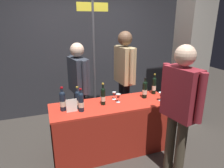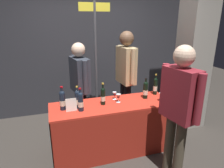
% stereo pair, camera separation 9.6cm
% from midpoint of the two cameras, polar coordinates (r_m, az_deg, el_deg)
% --- Properties ---
extents(ground_plane, '(12.00, 12.00, 0.00)m').
position_cam_midpoint_polar(ground_plane, '(3.30, 0.88, -18.16)').
color(ground_plane, '#38332D').
extents(back_partition, '(5.22, 0.12, 2.66)m').
position_cam_midpoint_polar(back_partition, '(4.36, -6.18, 9.67)').
color(back_partition, '#2D2D33').
rests_on(back_partition, ground_plane).
extents(concrete_pillar, '(0.47, 0.47, 3.48)m').
position_cam_midpoint_polar(concrete_pillar, '(3.87, 23.69, 13.39)').
color(concrete_pillar, gray).
rests_on(concrete_pillar, ground_plane).
extents(tasting_table, '(1.77, 0.60, 0.78)m').
position_cam_midpoint_polar(tasting_table, '(3.02, 0.93, -10.04)').
color(tasting_table, red).
rests_on(tasting_table, ground_plane).
extents(featured_wine_bottle, '(0.08, 0.08, 0.32)m').
position_cam_midpoint_polar(featured_wine_bottle, '(2.67, -7.94, -4.89)').
color(featured_wine_bottle, '#192333').
rests_on(featured_wine_bottle, tasting_table).
extents(display_bottle_0, '(0.07, 0.07, 0.32)m').
position_cam_midpoint_polar(display_bottle_0, '(2.84, -1.61, -3.39)').
color(display_bottle_0, black).
rests_on(display_bottle_0, tasting_table).
extents(display_bottle_1, '(0.07, 0.07, 0.34)m').
position_cam_midpoint_polar(display_bottle_1, '(3.31, 13.07, -0.53)').
color(display_bottle_1, black).
rests_on(display_bottle_1, tasting_table).
extents(display_bottle_2, '(0.07, 0.07, 0.32)m').
position_cam_midpoint_polar(display_bottle_2, '(2.76, -8.85, -4.26)').
color(display_bottle_2, '#192333').
rests_on(display_bottle_2, tasting_table).
extents(display_bottle_3, '(0.08, 0.08, 0.33)m').
position_cam_midpoint_polar(display_bottle_3, '(2.74, -13.00, -4.44)').
color(display_bottle_3, '#192333').
rests_on(display_bottle_3, tasting_table).
extents(display_bottle_4, '(0.08, 0.08, 0.33)m').
position_cam_midpoint_polar(display_bottle_4, '(3.11, 10.41, -1.61)').
color(display_bottle_4, black).
rests_on(display_bottle_4, tasting_table).
extents(wine_glass_near_vendor, '(0.08, 0.08, 0.13)m').
position_cam_midpoint_polar(wine_glass_near_vendor, '(3.06, 14.92, -3.09)').
color(wine_glass_near_vendor, silver).
rests_on(wine_glass_near_vendor, tasting_table).
extents(wine_glass_mid, '(0.06, 0.06, 0.12)m').
position_cam_midpoint_polar(wine_glass_mid, '(3.04, 1.65, -2.94)').
color(wine_glass_mid, silver).
rests_on(wine_glass_mid, tasting_table).
extents(wine_glass_near_taster, '(0.07, 0.07, 0.13)m').
position_cam_midpoint_polar(wine_glass_near_taster, '(2.93, 2.79, -3.52)').
color(wine_glass_near_taster, silver).
rests_on(wine_glass_near_taster, tasting_table).
extents(brochure_stand, '(0.14, 0.03, 0.17)m').
position_cam_midpoint_polar(brochure_stand, '(2.70, -10.56, -5.90)').
color(brochure_stand, silver).
rests_on(brochure_stand, tasting_table).
extents(vendor_presenter, '(0.29, 0.62, 1.61)m').
position_cam_midpoint_polar(vendor_presenter, '(3.32, -8.32, 0.60)').
color(vendor_presenter, black).
rests_on(vendor_presenter, ground_plane).
extents(vendor_assistant, '(0.24, 0.60, 1.77)m').
position_cam_midpoint_polar(vendor_assistant, '(3.50, 4.78, 3.45)').
color(vendor_assistant, black).
rests_on(vendor_assistant, ground_plane).
extents(taster_foreground_right, '(0.29, 0.58, 1.70)m').
position_cam_midpoint_polar(taster_foreground_right, '(2.43, 19.63, -5.48)').
color(taster_foreground_right, '#4C4233').
rests_on(taster_foreground_right, ground_plane).
extents(booth_signpost, '(0.53, 0.04, 2.25)m').
position_cam_midpoint_polar(booth_signpost, '(3.59, -3.91, 8.22)').
color(booth_signpost, '#47474C').
rests_on(booth_signpost, ground_plane).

